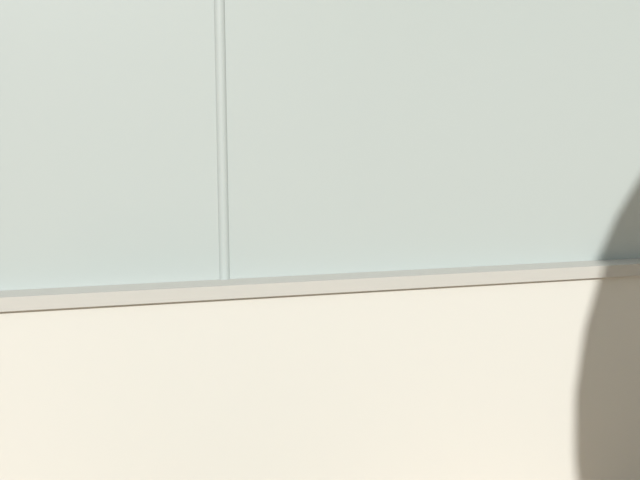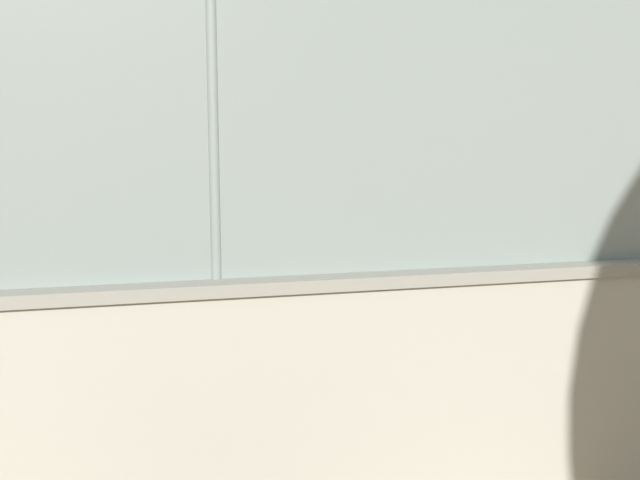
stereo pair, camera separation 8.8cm
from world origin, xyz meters
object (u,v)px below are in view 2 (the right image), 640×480
Objects in this scene: player_baseline_waiting at (79,204)px; sports_ball at (219,270)px; player_near_wall_returning at (185,216)px; player_crossing_court at (400,222)px.

player_baseline_waiting reaches higher than sports_ball.
player_crossing_court reaches higher than player_near_wall_returning.
player_crossing_court is (-5.60, 4.36, 0.02)m from player_baseline_waiting.
player_crossing_court reaches higher than sports_ball.
player_baseline_waiting is (2.07, -2.09, 0.05)m from player_near_wall_returning.
player_baseline_waiting is at bearing -52.13° from sports_ball.
player_crossing_court reaches higher than player_baseline_waiting.
player_near_wall_returning is 1.56m from sports_ball.
sports_ball is (-2.57, 3.30, -0.88)m from player_baseline_waiting.
player_baseline_waiting is 4.28m from sports_ball.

